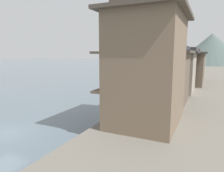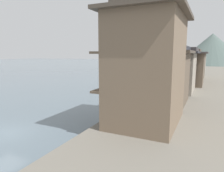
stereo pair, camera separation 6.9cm
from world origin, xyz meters
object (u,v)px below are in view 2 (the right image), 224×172
Objects in this scene: house_waterfront_second at (165,74)px; house_waterfront_narrow at (186,67)px; house_waterfront_tall at (177,69)px; house_waterfront_far at (186,65)px; house_waterfront_nearest at (148,65)px; boat_midriver_drifting at (121,87)px; house_waterfront_end at (192,64)px; boat_moored_far at (156,83)px; boat_moored_third at (118,105)px; boat_moored_nearest at (163,76)px; boat_moored_second at (174,75)px.

house_waterfront_second is 0.91× the size of house_waterfront_narrow.
house_waterfront_far is (-0.19, 13.73, 0.02)m from house_waterfront_tall.
house_waterfront_nearest is 14.66m from house_waterfront_tall.
boat_midriver_drifting is 20.31m from house_waterfront_end.
boat_moored_far is at bearing 101.69° from house_waterfront_nearest.
boat_moored_third is at bearing -169.34° from house_waterfront_second.
house_waterfront_end is at bearing 79.21° from boat_moored_third.
house_waterfront_far reaches higher than boat_moored_third.
boat_moored_nearest is at bearing 101.60° from house_waterfront_second.
house_waterfront_second is 1.01× the size of house_waterfront_end.
house_waterfront_end reaches higher than boat_moored_second.
house_waterfront_nearest is 1.17× the size of house_waterfront_tall.
house_waterfront_narrow is at bearing -76.56° from boat_moored_second.
house_waterfront_far reaches higher than boat_moored_far.
house_waterfront_far is at bearing -96.12° from house_waterfront_end.
house_waterfront_second and house_waterfront_tall have the same top height.
house_waterfront_nearest reaches higher than boat_midriver_drifting.
house_waterfront_narrow is (0.47, 7.38, -0.00)m from house_waterfront_tall.
boat_midriver_drifting is 0.73× the size of house_waterfront_tall.
boat_moored_nearest is 0.54× the size of house_waterfront_second.
house_waterfront_tall is at bearing -80.88° from boat_moored_second.
boat_moored_third is at bearing -90.61° from boat_moored_second.
boat_moored_third is 19.45m from boat_moored_far.
house_waterfront_nearest reaches higher than house_waterfront_narrow.
house_waterfront_second reaches higher than boat_midriver_drifting.
house_waterfront_tall is at bearing 89.86° from house_waterfront_nearest.
house_waterfront_tall reaches higher than boat_midriver_drifting.
boat_moored_far is 0.74× the size of house_waterfront_second.
house_waterfront_narrow is at bearing -84.04° from house_waterfront_far.
boat_moored_second is 0.50× the size of house_waterfront_nearest.
house_waterfront_tall is 1.01× the size of house_waterfront_narrow.
house_waterfront_tall and house_waterfront_narrow have the same top height.
house_waterfront_second reaches higher than boat_moored_nearest.
boat_moored_third is at bearing -102.05° from house_waterfront_far.
boat_moored_second is 0.71× the size of house_waterfront_far.
house_waterfront_tall is (5.29, -10.76, 3.50)m from boat_moored_far.
house_waterfront_end is at bearing 83.88° from house_waterfront_far.
house_waterfront_second is (-0.07, 6.84, -1.29)m from house_waterfront_nearest.
boat_moored_third is at bearing -108.74° from house_waterfront_narrow.
house_waterfront_end is at bearing -59.61° from boat_moored_second.
boat_moored_nearest is 0.84× the size of boat_moored_second.
house_waterfront_far is at bearing 90.23° from house_waterfront_second.
boat_moored_far is 19.55m from house_waterfront_second.
boat_moored_third is at bearing -119.80° from house_waterfront_tall.
boat_moored_second is 0.81× the size of boat_moored_third.
boat_moored_third is 17.34m from house_waterfront_narrow.
house_waterfront_narrow is at bearing 26.20° from boat_midriver_drifting.
boat_moored_nearest is 0.68× the size of boat_midriver_drifting.
house_waterfront_second is at bearing -82.97° from boat_moored_second.
boat_moored_second is at bearing 99.12° from house_waterfront_tall.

